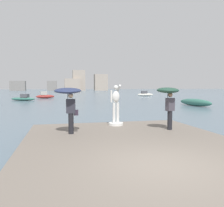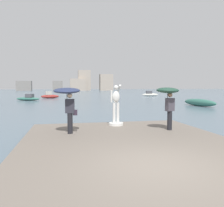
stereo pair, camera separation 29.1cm
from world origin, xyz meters
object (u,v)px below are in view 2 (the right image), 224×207
object	(u,v)px
statue_white_figure	(116,109)
onlooker_right	(168,96)
boat_near	(28,98)
boat_far	(50,96)
boat_leftward	(199,102)
onlooker_left	(68,97)
boat_mid	(150,94)

from	to	relation	value
statue_white_figure	onlooker_right	world-z (taller)	statue_white_figure
boat_near	onlooker_right	bearing A→B (deg)	-70.94
boat_far	boat_leftward	xyz separation A→B (m)	(19.73, -24.04, -0.06)
boat_near	boat_far	xyz separation A→B (m)	(3.11, 7.71, 0.11)
statue_white_figure	boat_near	xyz separation A→B (m)	(-9.11, 30.57, -0.83)
statue_white_figure	boat_leftward	distance (m)	19.80
onlooker_right	boat_leftward	xyz separation A→B (m)	(11.67, 16.01, -1.53)
boat_far	boat_leftward	world-z (taller)	boat_far
onlooker_left	boat_mid	xyz separation A→B (m)	(21.12, 46.23, -1.48)
boat_leftward	statue_white_figure	bearing A→B (deg)	-133.97
statue_white_figure	boat_far	world-z (taller)	statue_white_figure
statue_white_figure	boat_far	distance (m)	38.75
boat_mid	boat_near	bearing A→B (deg)	-153.27
onlooker_left	boat_leftward	size ratio (longest dim) A/B	0.36
onlooker_left	boat_leftward	distance (m)	22.76
onlooker_right	boat_far	distance (m)	40.88
onlooker_left	boat_mid	world-z (taller)	onlooker_left
onlooker_right	boat_near	bearing A→B (deg)	109.06
boat_mid	boat_leftward	distance (m)	30.72
onlooker_right	boat_far	xyz separation A→B (m)	(-8.06, 40.05, -1.46)
onlooker_left	boat_mid	size ratio (longest dim) A/B	0.47
onlooker_right	boat_near	xyz separation A→B (m)	(-11.17, 32.34, -1.57)
boat_near	boat_leftward	distance (m)	28.08
onlooker_left	boat_near	bearing A→B (deg)	101.65
boat_mid	statue_white_figure	bearing A→B (deg)	-112.73
onlooker_left	boat_mid	bearing A→B (deg)	65.45
onlooker_right	boat_leftward	bearing A→B (deg)	53.91
boat_near	onlooker_left	bearing A→B (deg)	-78.35
boat_far	onlooker_right	bearing A→B (deg)	-78.62
statue_white_figure	boat_far	xyz separation A→B (m)	(-5.99, 38.28, -0.72)
onlooker_left	boat_far	bearing A→B (deg)	95.06
boat_leftward	boat_near	bearing A→B (deg)	144.44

